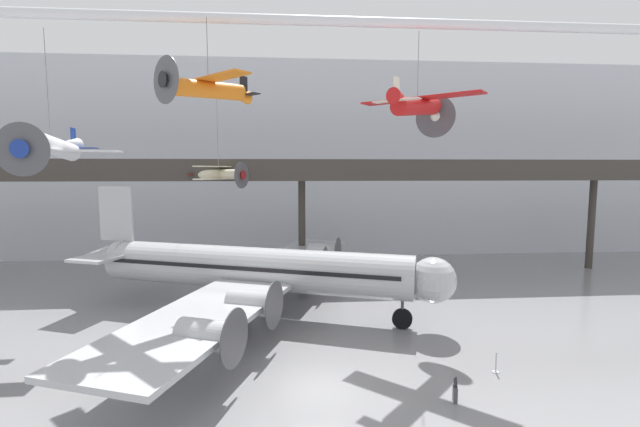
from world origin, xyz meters
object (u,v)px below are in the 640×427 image
object	(u,v)px
suspended_plane_red_highwing	(417,105)
stanchion_barrier	(496,366)
suspended_plane_white_twin	(51,146)
info_sign_pedestal	(455,392)
airliner_silver_main	(251,269)
suspended_plane_cream_biplane	(219,174)
suspended_plane_orange_highwing	(208,89)

from	to	relation	value
suspended_plane_red_highwing	stanchion_barrier	distance (m)	15.71
suspended_plane_white_twin	info_sign_pedestal	world-z (taller)	suspended_plane_white_twin
suspended_plane_red_highwing	stanchion_barrier	world-z (taller)	suspended_plane_red_highwing
airliner_silver_main	suspended_plane_cream_biplane	xyz separation A→B (m)	(-3.48, 8.82, 6.65)
suspended_plane_white_twin	suspended_plane_cream_biplane	size ratio (longest dim) A/B	0.88
suspended_plane_orange_highwing	airliner_silver_main	bearing A→B (deg)	-155.62
suspended_plane_white_twin	stanchion_barrier	size ratio (longest dim) A/B	8.17
suspended_plane_orange_highwing	suspended_plane_red_highwing	world-z (taller)	same
airliner_silver_main	suspended_plane_red_highwing	size ratio (longest dim) A/B	4.66
suspended_plane_red_highwing	info_sign_pedestal	bearing A→B (deg)	-143.63
suspended_plane_cream_biplane	stanchion_barrier	bearing A→B (deg)	-22.15
suspended_plane_red_highwing	suspended_plane_cream_biplane	xyz separation A→B (m)	(-14.26, 12.09, -4.41)
stanchion_barrier	info_sign_pedestal	size ratio (longest dim) A/B	0.87
suspended_plane_white_twin	suspended_plane_red_highwing	distance (m)	22.81
suspended_plane_cream_biplane	airliner_silver_main	bearing A→B (deg)	-42.16
airliner_silver_main	stanchion_barrier	bearing A→B (deg)	-17.37
suspended_plane_red_highwing	info_sign_pedestal	size ratio (longest dim) A/B	5.50
suspended_plane_cream_biplane	stanchion_barrier	distance (m)	26.85
suspended_plane_orange_highwing	suspended_plane_white_twin	world-z (taller)	suspended_plane_orange_highwing
airliner_silver_main	suspended_plane_cream_biplane	size ratio (longest dim) A/B	3.18
stanchion_barrier	airliner_silver_main	bearing A→B (deg)	142.86
airliner_silver_main	info_sign_pedestal	bearing A→B (deg)	-31.62
suspended_plane_orange_highwing	info_sign_pedestal	size ratio (longest dim) A/B	4.80
suspended_plane_white_twin	suspended_plane_red_highwing	xyz separation A→B (m)	(22.65, -0.90, 2.58)
suspended_plane_red_highwing	info_sign_pedestal	distance (m)	16.69
suspended_plane_orange_highwing	suspended_plane_white_twin	xyz separation A→B (m)	(-10.00, 2.38, -3.16)
suspended_plane_cream_biplane	info_sign_pedestal	size ratio (longest dim) A/B	8.04
suspended_plane_red_highwing	info_sign_pedestal	world-z (taller)	suspended_plane_red_highwing
suspended_plane_white_twin	suspended_plane_red_highwing	size ratio (longest dim) A/B	1.29
suspended_plane_white_twin	suspended_plane_orange_highwing	bearing A→B (deg)	75.31
suspended_plane_orange_highwing	info_sign_pedestal	bearing A→B (deg)	102.62
suspended_plane_red_highwing	airliner_silver_main	bearing A→B (deg)	114.51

